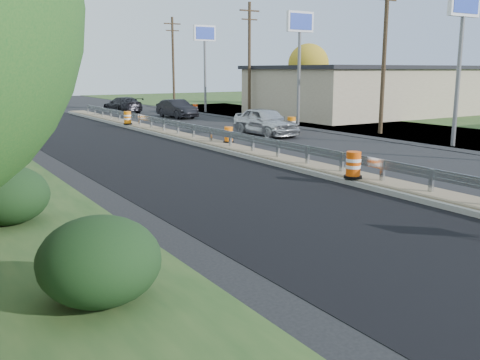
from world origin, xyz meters
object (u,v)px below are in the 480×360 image
barrel_shoulder_near (291,125)px  barrel_median_near (353,165)px  car_silver (265,121)px  car_dark_mid (177,109)px  car_dark_far (123,105)px  barrel_median_mid (229,135)px  barrel_median_far (128,118)px  barrel_shoulder_far (195,109)px

barrel_shoulder_near → barrel_median_near: bearing=-119.7°
car_silver → car_dark_mid: bearing=87.5°
barrel_shoulder_near → car_dark_far: car_dark_far is taller
car_dark_mid → car_dark_far: (-1.92, 7.70, -0.02)m
barrel_median_mid → car_silver: car_silver is taller
barrel_median_mid → barrel_median_far: (-1.10, 11.73, 0.04)m
car_silver → car_dark_far: 21.71m
barrel_median_far → car_dark_far: (4.34, 12.98, 0.07)m
barrel_median_near → car_silver: 14.40m
car_silver → car_dark_far: (-1.17, 21.68, -0.12)m
barrel_shoulder_far → car_dark_mid: (-3.49, -3.45, 0.36)m
barrel_median_near → barrel_shoulder_near: bearing=60.3°
car_dark_mid → barrel_median_far: bearing=-143.2°
barrel_median_mid → barrel_shoulder_far: bearing=67.1°
car_silver → car_dark_mid: car_silver is taller
barrel_median_near → barrel_shoulder_far: bearing=72.4°
barrel_shoulder_near → car_dark_mid: car_dark_mid is taller
barrel_shoulder_far → car_dark_mid: size_ratio=0.18×
barrel_shoulder_near → car_silver: car_silver is taller
barrel_median_mid → car_dark_far: 24.93m
barrel_shoulder_near → barrel_median_far: bearing=134.0°
barrel_median_near → barrel_median_mid: size_ratio=1.15×
car_silver → car_dark_mid: 14.00m
car_dark_far → barrel_median_near: bearing=76.3°
barrel_median_far → barrel_shoulder_near: barrel_median_far is taller
barrel_shoulder_near → barrel_median_mid: bearing=-152.4°
barrel_median_near → barrel_median_far: 22.00m
barrel_median_far → car_silver: 10.30m
barrel_median_far → barrel_shoulder_near: bearing=-46.0°
barrel_shoulder_near → barrel_shoulder_far: size_ratio=1.18×
car_dark_mid → barrel_shoulder_near: bearing=-86.4°
barrel_median_mid → car_silver: bearing=34.5°
barrel_median_mid → barrel_shoulder_far: 22.22m
barrel_median_mid → barrel_shoulder_near: 7.67m
barrel_shoulder_near → car_dark_mid: bearing=96.9°
barrel_median_near → barrel_shoulder_far: (9.75, 30.74, -0.28)m
barrel_median_far → car_silver: size_ratio=0.18×
barrel_shoulder_far → car_dark_far: car_dark_far is taller
barrel_shoulder_far → barrel_shoulder_near: bearing=-96.3°
car_dark_mid → barrel_median_mid: bearing=-110.2°
barrel_shoulder_far → car_dark_mid: 4.92m
barrel_median_near → car_dark_mid: (6.26, 27.28, 0.08)m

